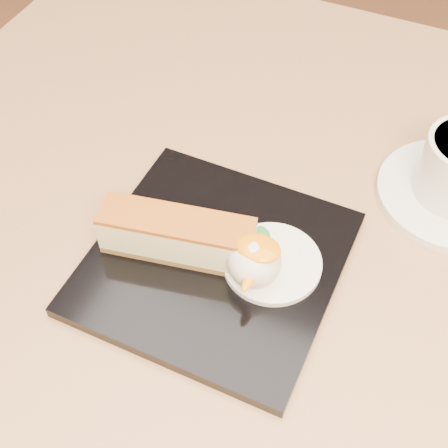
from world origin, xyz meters
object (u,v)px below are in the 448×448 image
at_px(dessert_plate, 215,263).
at_px(cheesecake, 177,235).
at_px(table, 228,294).
at_px(ice_cream_scoop, 254,262).

relative_size(dessert_plate, cheesecake, 1.54).
bearing_deg(cheesecake, dessert_plate, -2.61).
bearing_deg(cheesecake, table, 65.57).
bearing_deg(dessert_plate, ice_cream_scoop, -7.13).
bearing_deg(dessert_plate, cheesecake, -171.87).
bearing_deg(ice_cream_scoop, table, 127.67).
height_order(cheesecake, ice_cream_scoop, ice_cream_scoop).
distance_m(cheesecake, ice_cream_scoop, 0.08).
xyz_separation_m(table, ice_cream_scoop, (0.06, -0.07, 0.19)).
bearing_deg(table, cheesecake, -103.68).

